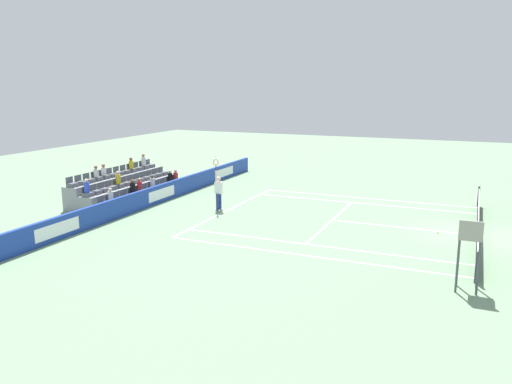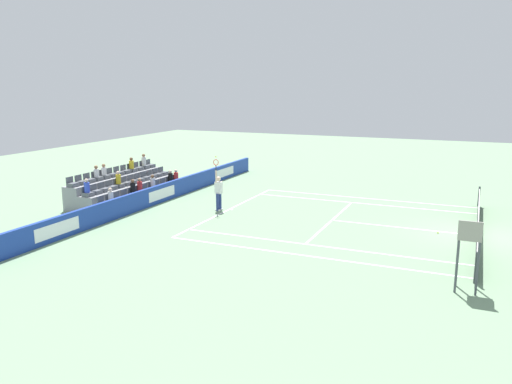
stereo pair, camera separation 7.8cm
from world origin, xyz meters
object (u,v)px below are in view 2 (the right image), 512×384
object	(u,v)px
loose_tennis_ball	(438,233)
umpire_chair	(469,245)
tennis_player	(219,192)
tennis_net	(478,224)

from	to	relation	value
loose_tennis_ball	umpire_chair	bearing A→B (deg)	11.41
tennis_player	loose_tennis_ball	size ratio (longest dim) A/B	41.97
loose_tennis_ball	tennis_net	bearing A→B (deg)	102.36
umpire_chair	tennis_net	bearing A→B (deg)	177.71
loose_tennis_ball	tennis_player	bearing A→B (deg)	-89.60
tennis_player	loose_tennis_ball	xyz separation A→B (m)	(-0.08, 10.72, -0.96)
tennis_player	umpire_chair	size ratio (longest dim) A/B	1.22
tennis_net	tennis_player	distance (m)	12.30
tennis_net	loose_tennis_ball	size ratio (longest dim) A/B	176.03
tennis_player	loose_tennis_ball	distance (m)	10.76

